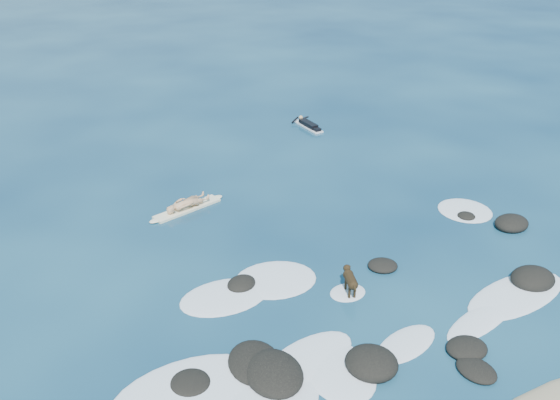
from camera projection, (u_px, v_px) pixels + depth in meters
ground at (354, 275)px, 18.94m from camera, size 160.00×160.00×0.00m
reef_rocks at (397, 319)px, 16.84m from camera, size 13.96×7.30×0.61m
breaking_foam at (327, 332)px, 16.50m from camera, size 15.32×7.36×0.12m
standing_surfer_rig at (186, 192)px, 22.46m from camera, size 3.18×1.04×1.82m
paddling_surfer_rig at (308, 125)px, 30.56m from camera, size 1.01×2.25×0.39m
dog at (350, 279)px, 17.86m from camera, size 0.61×1.14×0.76m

